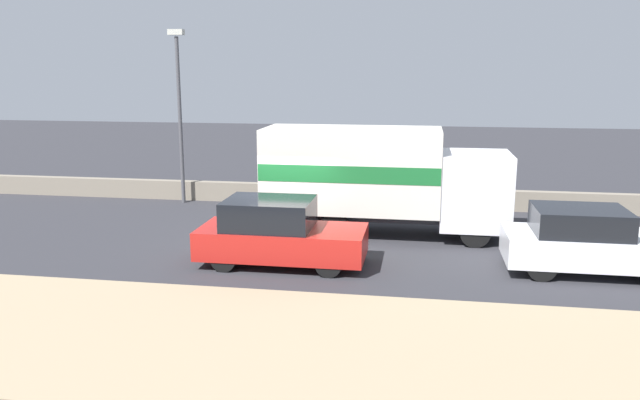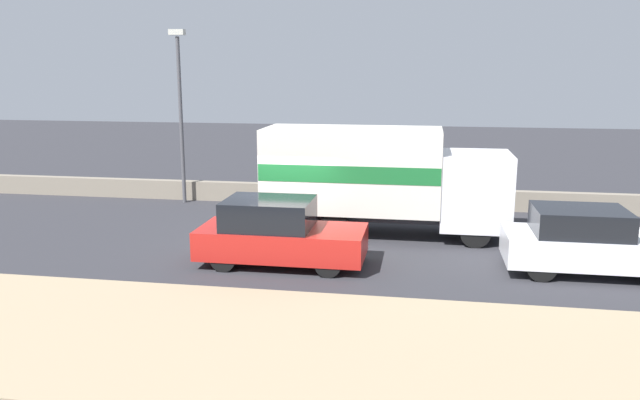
{
  "view_description": "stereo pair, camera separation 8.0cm",
  "coord_description": "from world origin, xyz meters",
  "px_view_note": "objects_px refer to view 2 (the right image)",
  "views": [
    {
      "loc": [
        3.69,
        -16.17,
        4.97
      ],
      "look_at": [
        0.92,
        0.67,
        1.38
      ],
      "focal_mm": 35.0,
      "sensor_mm": 36.0,
      "label": 1
    },
    {
      "loc": [
        3.77,
        -16.16,
        4.97
      ],
      "look_at": [
        0.92,
        0.67,
        1.38
      ],
      "focal_mm": 35.0,
      "sensor_mm": 36.0,
      "label": 2
    }
  ],
  "objects_px": {
    "street_lamp": "(180,104)",
    "car_hatchback": "(278,233)",
    "box_truck": "(377,176)",
    "car_sedan_second": "(588,242)"
  },
  "relations": [
    {
      "from": "car_sedan_second",
      "to": "street_lamp",
      "type": "bearing_deg",
      "value": 154.13
    },
    {
      "from": "street_lamp",
      "to": "car_hatchback",
      "type": "distance_m",
      "value": 9.14
    },
    {
      "from": "box_truck",
      "to": "car_hatchback",
      "type": "relative_size",
      "value": 1.71
    },
    {
      "from": "street_lamp",
      "to": "car_hatchback",
      "type": "xyz_separation_m",
      "value": [
        5.29,
        -6.86,
        -2.89
      ]
    },
    {
      "from": "box_truck",
      "to": "car_sedan_second",
      "type": "xyz_separation_m",
      "value": [
        5.45,
        -2.85,
        -1.0
      ]
    },
    {
      "from": "street_lamp",
      "to": "car_sedan_second",
      "type": "bearing_deg",
      "value": -25.87
    },
    {
      "from": "street_lamp",
      "to": "car_sedan_second",
      "type": "height_order",
      "value": "street_lamp"
    },
    {
      "from": "car_sedan_second",
      "to": "car_hatchback",
      "type": "bearing_deg",
      "value": -175.85
    },
    {
      "from": "street_lamp",
      "to": "car_hatchback",
      "type": "relative_size",
      "value": 1.49
    },
    {
      "from": "box_truck",
      "to": "street_lamp",
      "type": "bearing_deg",
      "value": 155.44
    }
  ]
}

